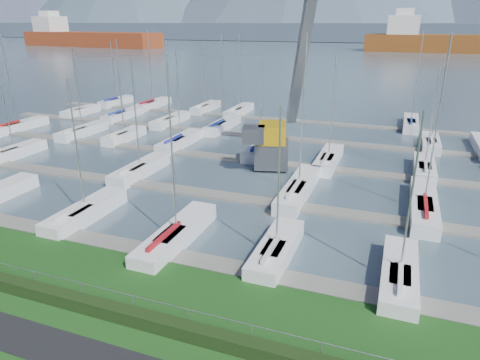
% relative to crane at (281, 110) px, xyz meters
% --- Properties ---
extents(water, '(800.00, 540.00, 0.20)m').
position_rel_crane_xyz_m(water, '(0.93, 234.19, -5.73)').
color(water, '#475B68').
extents(hedge, '(80.00, 0.70, 0.70)m').
position_rel_crane_xyz_m(hedge, '(0.93, -26.21, -4.98)').
color(hedge, black).
rests_on(hedge, grass).
extents(fence, '(80.00, 0.04, 0.04)m').
position_rel_crane_xyz_m(fence, '(0.93, -25.81, -4.13)').
color(fence, '#989AA0').
rests_on(fence, grass).
extents(foothill, '(900.00, 80.00, 12.00)m').
position_rel_crane_xyz_m(foothill, '(0.93, 304.19, 0.67)').
color(foothill, '#445264').
rests_on(foothill, water).
extents(docks, '(90.00, 41.60, 0.25)m').
position_rel_crane_xyz_m(docks, '(0.93, 0.19, -5.55)').
color(docks, slate).
rests_on(docks, water).
extents(crane, '(7.09, 13.11, 22.35)m').
position_rel_crane_xyz_m(crane, '(0.00, 0.00, 0.00)').
color(crane, slate).
rests_on(crane, water).
extents(cargo_ship_west, '(89.57, 27.64, 21.50)m').
position_rel_crane_xyz_m(cargo_ship_west, '(-161.99, 169.75, -1.67)').
color(cargo_ship_west, maroon).
rests_on(cargo_ship_west, water).
extents(sailboat_fleet, '(75.46, 50.10, 13.77)m').
position_rel_crane_xyz_m(sailboat_fleet, '(-1.35, 1.36, 0.18)').
color(sailboat_fleet, beige).
rests_on(sailboat_fleet, water).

